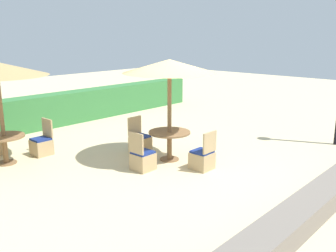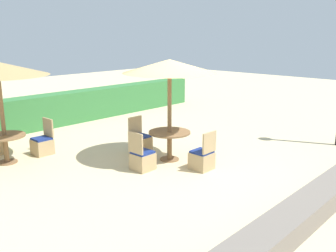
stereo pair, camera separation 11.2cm
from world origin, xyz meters
name	(u,v)px [view 1 (the left image)]	position (x,y,z in m)	size (l,w,h in m)	color
ground_plane	(187,167)	(0.00, 0.00, 0.00)	(40.00, 40.00, 0.00)	beige
hedge_row	(51,110)	(0.00, 5.97, 0.55)	(13.00, 0.70, 1.09)	#387A3D
stone_border	(322,198)	(0.00, -3.18, 0.19)	(10.00, 0.56, 0.38)	slate
round_table_back_left	(4,142)	(-2.79, 3.41, 0.53)	(0.97, 0.97, 0.70)	olive
patio_chair_back_left_east	(42,145)	(-1.83, 3.38, 0.26)	(0.46, 0.46, 0.93)	tan
parasol_center	(170,67)	(0.11, 0.65, 2.32)	(2.25, 2.25, 2.49)	olive
round_table_center	(169,138)	(0.11, 0.65, 0.57)	(1.04, 1.04, 0.73)	olive
patio_chair_center_south	(203,158)	(0.13, -0.37, 0.26)	(0.46, 0.46, 0.93)	tan
patio_chair_center_west	(142,159)	(-0.85, 0.63, 0.26)	(0.46, 0.46, 0.93)	tan
patio_chair_center_north	(140,142)	(0.07, 1.69, 0.26)	(0.46, 0.46, 0.93)	tan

